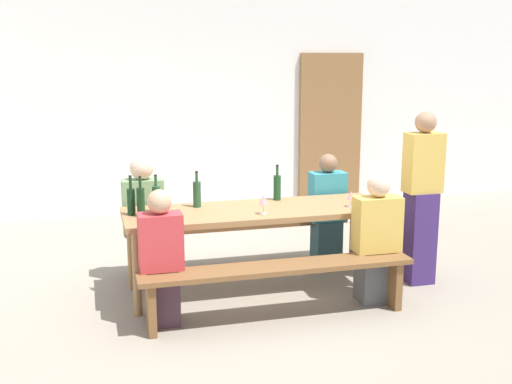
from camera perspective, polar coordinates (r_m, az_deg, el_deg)
The scene contains 18 objects.
ground_plane at distance 5.80m, azimuth 0.00°, elevation -8.73°, with size 24.00×24.00×0.00m, color gray.
back_wall at distance 8.53m, azimuth -5.60°, elevation 8.97°, with size 14.00×0.20×3.20m, color white.
wooden_door at distance 8.95m, azimuth 6.70°, elevation 5.56°, with size 0.90×0.06×2.10m, color olive.
tasting_table at distance 5.59m, azimuth 0.00°, elevation -2.27°, with size 2.31×0.75×0.75m.
bench_near at distance 5.07m, azimuth 2.00°, elevation -7.54°, with size 2.21×0.30×0.45m.
bench_far at distance 6.31m, azimuth -1.60°, elevation -3.54°, with size 2.21×0.30×0.45m.
wine_bottle_0 at distance 5.89m, azimuth 1.91°, elevation 0.46°, with size 0.07×0.07×0.33m.
wine_bottle_1 at distance 5.64m, azimuth -5.32°, elevation -0.13°, with size 0.07×0.07×0.32m.
wine_bottle_2 at distance 5.43m, azimuth -11.15°, elevation -0.77°, with size 0.07×0.07×0.34m.
wine_bottle_3 at distance 5.50m, azimuth -8.94°, elevation -0.54°, with size 0.07×0.07×0.33m.
wine_bottle_4 at distance 5.36m, azimuth -10.30°, elevation -0.82°, with size 0.07×0.07×0.35m.
wine_glass_0 at distance 5.69m, azimuth 8.52°, elevation -0.37°, with size 0.07×0.07×0.14m.
wine_glass_1 at distance 5.36m, azimuth 0.66°, elevation -0.76°, with size 0.08×0.08×0.16m.
seated_guest_near_0 at distance 4.98m, azimuth -8.50°, elevation -6.17°, with size 0.34×0.24×1.08m.
seated_guest_near_1 at distance 5.47m, azimuth 10.75°, elevation -4.46°, with size 0.39×0.24×1.11m.
seated_guest_far_0 at distance 5.97m, azimuth -10.06°, elevation -2.61°, with size 0.37×0.24×1.17m.
seated_guest_far_1 at distance 6.38m, azimuth 6.39°, elevation -1.85°, with size 0.35×0.24×1.12m.
standing_host at distance 5.97m, azimuth 14.62°, elevation -0.77°, with size 0.32×0.24×1.58m.
Camera 1 is at (-1.41, -5.23, 2.07)m, focal length 44.55 mm.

